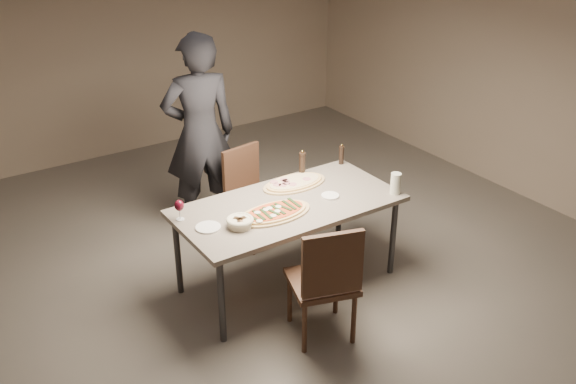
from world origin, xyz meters
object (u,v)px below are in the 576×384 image
dining_table (288,210)px  zucchini_pizza (274,213)px  ham_pizza (294,183)px  pepper_mill_left (302,163)px  bread_basket (240,222)px  chair_near (326,278)px  carafe (396,183)px  chair_far (249,190)px  diner (200,134)px

dining_table → zucchini_pizza: size_ratio=2.92×
ham_pizza → pepper_mill_left: 0.23m
bread_basket → chair_near: 0.77m
pepper_mill_left → carafe: 0.84m
chair_far → bread_basket: bearing=47.9°
bread_basket → carafe: bearing=-9.3°
ham_pizza → carafe: (0.60, -0.59, 0.07)m
bread_basket → zucchini_pizza: bearing=3.8°
dining_table → pepper_mill_left: (0.40, 0.38, 0.17)m
carafe → chair_far: bearing=121.8°
bread_basket → chair_far: (0.62, 0.94, -0.29)m
zucchini_pizza → chair_far: (0.30, 0.92, -0.27)m
bread_basket → chair_far: size_ratio=0.23×
chair_far → pepper_mill_left: bearing=114.6°
pepper_mill_left → diner: size_ratio=0.12×
carafe → chair_near: size_ratio=0.18×
pepper_mill_left → chair_near: bearing=-117.1°
zucchini_pizza → carafe: (1.02, -0.24, 0.07)m
bread_basket → carafe: (1.34, -0.22, 0.05)m
ham_pizza → diner: (-0.35, 1.04, 0.18)m
chair_near → diner: size_ratio=0.51×
carafe → chair_near: 1.14m
dining_table → zucchini_pizza: zucchini_pizza is taller
zucchini_pizza → chair_near: 0.71m
ham_pizza → chair_far: bearing=123.3°
zucchini_pizza → diner: diner is taller
dining_table → bread_basket: 0.53m
carafe → diner: 1.89m
dining_table → bread_basket: (-0.51, -0.12, 0.10)m
zucchini_pizza → pepper_mill_left: 0.77m
ham_pizza → carafe: 0.84m
chair_near → chair_far: size_ratio=1.08×
ham_pizza → zucchini_pizza: bearing=-119.0°
zucchini_pizza → pepper_mill_left: bearing=63.2°
zucchini_pizza → ham_pizza: 0.55m
ham_pizza → chair_far: size_ratio=0.66×
carafe → diner: size_ratio=0.09×
dining_table → ham_pizza: 0.35m
dining_table → carafe: size_ratio=10.08×
pepper_mill_left → chair_far: size_ratio=0.26×
diner → dining_table: bearing=107.3°
chair_far → diner: 0.69m
zucchini_pizza → diner: bearing=111.4°
bread_basket → carafe: carafe is taller
dining_table → ham_pizza: size_ratio=3.06×
carafe → chair_near: bearing=-157.1°
chair_far → zucchini_pizza: bearing=63.0°
carafe → chair_far: size_ratio=0.20×
carafe → pepper_mill_left: bearing=120.8°
ham_pizza → pepper_mill_left: pepper_mill_left is taller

